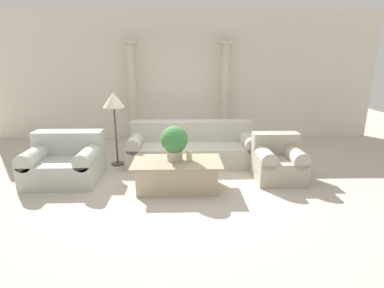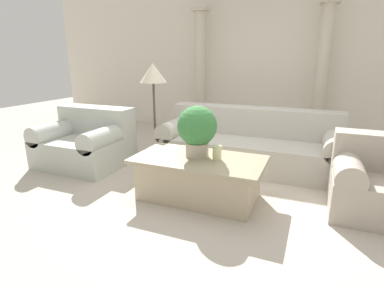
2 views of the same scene
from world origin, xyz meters
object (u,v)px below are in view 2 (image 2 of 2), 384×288
(coffee_table, at_px, (199,177))
(potted_plant, at_px, (197,129))
(armchair, at_px, (375,181))
(loveseat, at_px, (87,141))
(floor_lamp, at_px, (153,77))
(sofa_long, at_px, (249,143))

(coffee_table, xyz_separation_m, potted_plant, (-0.04, 0.04, 0.54))
(armchair, bearing_deg, loveseat, 178.97)
(potted_plant, height_order, armchair, potted_plant)
(potted_plant, relative_size, floor_lamp, 0.39)
(loveseat, bearing_deg, floor_lamp, 45.89)
(coffee_table, bearing_deg, armchair, 11.95)
(loveseat, height_order, potted_plant, potted_plant)
(loveseat, height_order, armchair, loveseat)
(armchair, bearing_deg, potted_plant, -169.68)
(armchair, bearing_deg, coffee_table, -168.05)
(coffee_table, bearing_deg, loveseat, 167.36)
(loveseat, xyz_separation_m, floor_lamp, (0.72, 0.74, 0.89))
(floor_lamp, bearing_deg, loveseat, -134.11)
(sofa_long, relative_size, coffee_table, 1.77)
(loveseat, relative_size, floor_lamp, 0.82)
(potted_plant, relative_size, armchair, 0.69)
(sofa_long, bearing_deg, loveseat, -158.84)
(armchair, bearing_deg, sofa_long, 147.92)
(loveseat, bearing_deg, sofa_long, 21.16)
(loveseat, bearing_deg, coffee_table, -12.64)
(sofa_long, height_order, loveseat, same)
(coffee_table, distance_m, floor_lamp, 1.95)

